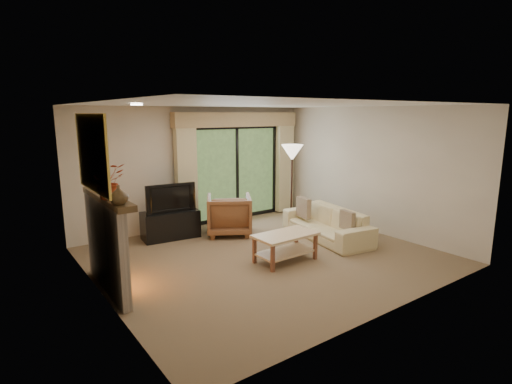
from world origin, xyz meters
TOP-DOWN VIEW (x-y plane):
  - floor at (0.00, 0.00)m, footprint 5.50×5.50m
  - ceiling at (0.00, 0.00)m, footprint 5.50×5.50m
  - wall_back at (0.00, 2.50)m, footprint 5.00×0.00m
  - wall_front at (0.00, -2.50)m, footprint 5.00×0.00m
  - wall_left at (-2.75, 0.00)m, footprint 0.00×5.00m
  - wall_right at (2.75, 0.00)m, footprint 0.00×5.00m
  - fireplace at (-2.63, 0.20)m, footprint 0.24×1.70m
  - mirror at (-2.71, 0.20)m, footprint 0.07×1.45m
  - sliding_door at (1.00, 2.45)m, footprint 2.26×0.10m
  - curtain_left at (-0.35, 2.34)m, footprint 0.45×0.18m
  - curtain_right at (2.35, 2.34)m, footprint 0.45×0.18m
  - cornice at (1.00, 2.36)m, footprint 3.20×0.24m
  - media_console at (-0.92, 1.95)m, footprint 1.15×0.61m
  - tv at (-0.92, 1.95)m, footprint 1.00×0.23m
  - armchair at (0.19, 1.50)m, footprint 1.22×1.23m
  - sofa at (1.61, 0.13)m, footprint 1.14×2.17m
  - pillow_near at (1.54, -0.47)m, footprint 0.15×0.36m
  - pillow_far at (1.54, 0.72)m, footprint 0.18×0.43m
  - coffee_table at (0.12, -0.37)m, footprint 1.08×0.61m
  - floor_lamp at (1.71, 1.31)m, footprint 0.55×0.55m
  - vase at (-2.61, -0.47)m, footprint 0.24×0.24m
  - branches at (-2.61, -0.05)m, footprint 0.50×0.47m

SIDE VIEW (x-z plane):
  - floor at x=0.00m, z-range 0.00..0.00m
  - coffee_table at x=0.12m, z-range 0.00..0.48m
  - media_console at x=-0.92m, z-range 0.00..0.55m
  - sofa at x=1.61m, z-range 0.00..0.60m
  - armchair at x=0.19m, z-range 0.00..0.82m
  - pillow_near at x=1.54m, z-range 0.33..0.69m
  - pillow_far at x=1.54m, z-range 0.31..0.73m
  - fireplace at x=-2.63m, z-range 0.00..1.37m
  - tv at x=-0.92m, z-range 0.55..1.12m
  - floor_lamp at x=1.71m, z-range 0.00..1.79m
  - sliding_door at x=1.00m, z-range 0.02..2.18m
  - curtain_left at x=-0.35m, z-range 0.02..2.38m
  - curtain_right at x=2.35m, z-range 0.02..2.38m
  - wall_back at x=0.00m, z-range -1.20..3.80m
  - wall_front at x=0.00m, z-range -1.20..3.80m
  - wall_left at x=-2.75m, z-range -1.20..3.80m
  - wall_right at x=2.75m, z-range -1.20..3.80m
  - vase at x=-2.61m, z-range 1.37..1.61m
  - branches at x=-2.61m, z-range 1.37..1.82m
  - mirror at x=-2.71m, z-range 1.44..2.46m
  - cornice at x=1.00m, z-range 2.16..2.48m
  - ceiling at x=0.00m, z-range 2.60..2.60m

